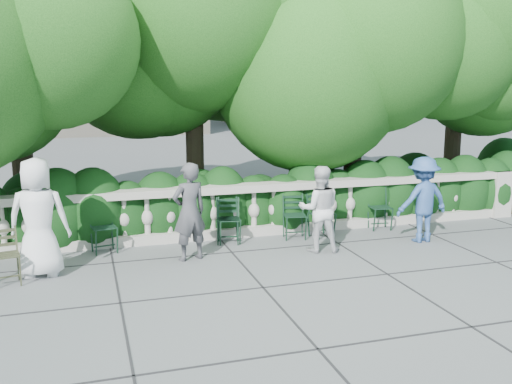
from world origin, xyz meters
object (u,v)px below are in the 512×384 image
object	(u,v)px
person_woman_grey	(189,212)
chair_b	(230,245)
person_casual_man	(319,209)
chair_d	(296,241)
chair_e	(326,238)
chair_weathered	(8,288)
person_businessman	(38,218)
person_older_blue	(423,200)
chair_f	(382,231)
chair_a	(107,255)
chair_c	(228,245)

from	to	relation	value
person_woman_grey	chair_b	bearing A→B (deg)	-160.23
chair_b	person_casual_man	bearing A→B (deg)	-24.66
chair_d	chair_e	size ratio (longest dim) A/B	1.00
person_woman_grey	chair_weathered	bearing A→B (deg)	-5.15
chair_e	person_woman_grey	distance (m)	2.86
chair_b	person_businessman	world-z (taller)	person_businessman
chair_b	person_older_blue	size ratio (longest dim) A/B	0.53
chair_b	person_woman_grey	world-z (taller)	person_woman_grey
chair_e	chair_f	size ratio (longest dim) A/B	1.00
chair_a	chair_d	bearing A→B (deg)	-13.43
chair_c	chair_b	bearing A→B (deg)	20.10
person_woman_grey	person_older_blue	world-z (taller)	person_woman_grey
chair_d	chair_weathered	xyz separation A→B (m)	(-4.83, -1.13, 0.00)
person_woman_grey	person_older_blue	bearing A→B (deg)	161.35
chair_c	chair_e	xyz separation A→B (m)	(1.89, -0.08, 0.00)
chair_b	person_older_blue	world-z (taller)	person_older_blue
chair_a	chair_d	world-z (taller)	same
chair_a	person_casual_man	world-z (taller)	person_casual_man
chair_c	chair_d	xyz separation A→B (m)	(1.29, -0.06, 0.00)
chair_c	chair_f	bearing A→B (deg)	18.26
chair_f	person_woman_grey	distance (m)	4.11
chair_f	person_businessman	world-z (taller)	person_businessman
chair_weathered	chair_f	bearing A→B (deg)	0.12
chair_c	chair_weathered	size ratio (longest dim) A/B	1.00
chair_a	person_businessman	bearing A→B (deg)	-152.24
chair_c	chair_weathered	world-z (taller)	same
chair_a	chair_e	size ratio (longest dim) A/B	1.00
chair_e	person_businessman	world-z (taller)	person_businessman
chair_c	person_woman_grey	bearing A→B (deg)	-125.44
chair_a	chair_weathered	distance (m)	1.89
chair_a	person_casual_man	size ratio (longest dim) A/B	0.56
chair_weathered	person_businessman	size ratio (longest dim) A/B	0.46
chair_b	chair_f	distance (m)	3.12
person_businessman	person_woman_grey	size ratio (longest dim) A/B	1.12
chair_d	chair_f	distance (m)	1.88
chair_d	chair_weathered	bearing A→B (deg)	-157.22
chair_a	chair_c	size ratio (longest dim) A/B	1.00
chair_d	chair_f	bearing A→B (deg)	14.12
chair_c	chair_d	distance (m)	1.29
person_older_blue	chair_d	bearing A→B (deg)	-20.29
chair_e	chair_weathered	distance (m)	5.55
chair_b	chair_e	bearing A→B (deg)	2.32
person_casual_man	chair_a	bearing A→B (deg)	1.01
chair_c	person_older_blue	distance (m)	3.65
chair_c	person_older_blue	size ratio (longest dim) A/B	0.53
chair_f	chair_weathered	world-z (taller)	same
chair_weathered	person_woman_grey	bearing A→B (deg)	1.02
chair_f	person_casual_man	size ratio (longest dim) A/B	0.56
chair_c	person_casual_man	xyz separation A→B (m)	(1.43, -0.78, 0.75)
chair_a	chair_f	size ratio (longest dim) A/B	1.00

